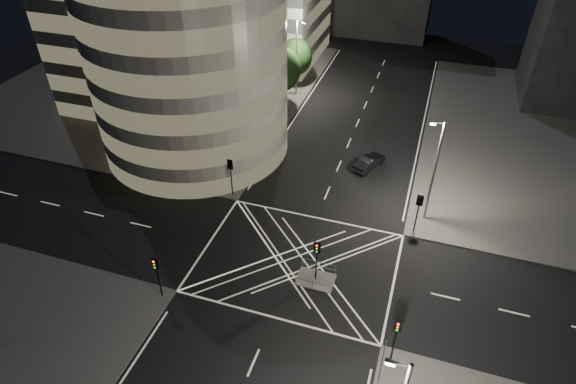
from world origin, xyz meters
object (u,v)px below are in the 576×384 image
(central_island, at_px, (316,280))
(traffic_signal_nr, at_px, (396,332))
(street_lamp_left_far, at_px, (297,56))
(traffic_signal_fr, at_px, (419,207))
(traffic_signal_fl, at_px, (231,171))
(street_lamp_left_near, at_px, (244,120))
(traffic_signal_island, at_px, (317,254))
(sedan, at_px, (369,162))
(traffic_signal_nl, at_px, (156,270))
(street_lamp_right_far, at_px, (434,169))

(central_island, height_order, traffic_signal_nr, traffic_signal_nr)
(central_island, height_order, street_lamp_left_far, street_lamp_left_far)
(traffic_signal_fr, relative_size, traffic_signal_nr, 1.00)
(traffic_signal_fl, xyz_separation_m, street_lamp_left_near, (-0.64, 5.20, 2.63))
(street_lamp_left_far, bearing_deg, traffic_signal_island, -70.05)
(central_island, xyz_separation_m, street_lamp_left_near, (-11.44, 13.50, 5.47))
(traffic_signal_nr, relative_size, street_lamp_left_near, 0.40)
(sedan, bearing_deg, traffic_signal_fl, 61.49)
(traffic_signal_fr, bearing_deg, sedan, 122.57)
(street_lamp_left_near, xyz_separation_m, street_lamp_left_far, (0.00, 18.00, 0.00))
(traffic_signal_fr, distance_m, traffic_signal_nr, 13.60)
(traffic_signal_fl, bearing_deg, traffic_signal_island, -37.54)
(traffic_signal_nr, distance_m, sedan, 23.37)
(central_island, xyz_separation_m, traffic_signal_nl, (-10.80, -5.30, 2.84))
(traffic_signal_fl, xyz_separation_m, street_lamp_left_far, (-0.64, 23.20, 2.63))
(traffic_signal_nr, relative_size, sedan, 0.94)
(sedan, bearing_deg, street_lamp_left_near, 41.18)
(traffic_signal_nr, height_order, street_lamp_right_far, street_lamp_right_far)
(traffic_signal_fr, xyz_separation_m, street_lamp_right_far, (0.64, 2.20, 2.63))
(traffic_signal_island, bearing_deg, traffic_signal_nr, -37.93)
(traffic_signal_fr, bearing_deg, street_lamp_left_far, 128.17)
(traffic_signal_fl, relative_size, sedan, 0.94)
(traffic_signal_fr, height_order, street_lamp_right_far, street_lamp_right_far)
(central_island, distance_m, traffic_signal_fl, 13.91)
(street_lamp_left_near, bearing_deg, traffic_signal_nr, -45.87)
(street_lamp_left_far, bearing_deg, street_lamp_left_near, -90.00)
(street_lamp_left_near, bearing_deg, traffic_signal_fl, -83.03)
(traffic_signal_fr, height_order, traffic_signal_nr, same)
(street_lamp_left_near, height_order, street_lamp_left_far, same)
(traffic_signal_nl, xyz_separation_m, street_lamp_left_far, (-0.64, 36.80, 2.63))
(central_island, xyz_separation_m, traffic_signal_nr, (6.80, -5.30, 2.84))
(traffic_signal_nr, bearing_deg, sedan, 104.22)
(traffic_signal_island, xyz_separation_m, street_lamp_right_far, (7.44, 10.50, 2.63))
(central_island, height_order, street_lamp_left_near, street_lamp_left_near)
(traffic_signal_fl, bearing_deg, sedan, 36.98)
(traffic_signal_nr, bearing_deg, traffic_signal_island, 142.07)
(street_lamp_left_near, bearing_deg, central_island, -49.73)
(traffic_signal_nl, relative_size, traffic_signal_island, 1.00)
(traffic_signal_nl, xyz_separation_m, street_lamp_right_far, (18.24, 15.80, 2.63))
(traffic_signal_fr, bearing_deg, traffic_signal_nr, -90.00)
(street_lamp_left_near, bearing_deg, traffic_signal_island, -49.73)
(traffic_signal_nl, distance_m, traffic_signal_island, 12.03)
(traffic_signal_fr, distance_m, street_lamp_left_far, 29.63)
(street_lamp_right_far, bearing_deg, traffic_signal_nr, -92.30)
(street_lamp_left_far, xyz_separation_m, street_lamp_right_far, (18.87, -21.00, 0.00))
(traffic_signal_fr, height_order, sedan, traffic_signal_fr)
(central_island, height_order, traffic_signal_nl, traffic_signal_nl)
(traffic_signal_fr, relative_size, street_lamp_left_near, 0.40)
(traffic_signal_nl, relative_size, traffic_signal_fr, 1.00)
(traffic_signal_nr, relative_size, street_lamp_left_far, 0.40)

